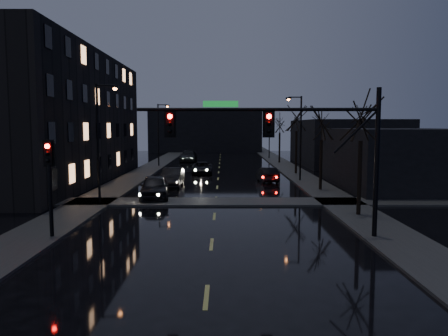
{
  "coord_description": "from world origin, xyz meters",
  "views": [
    {
      "loc": [
        0.52,
        -11.02,
        5.27
      ],
      "look_at": [
        0.56,
        10.23,
        3.2
      ],
      "focal_mm": 35.0,
      "sensor_mm": 36.0,
      "label": 1
    }
  ],
  "objects_px": {
    "oncoming_car_c": "(202,168)",
    "oncoming_car_d": "(188,156)",
    "lead_car": "(267,175)",
    "oncoming_car_a": "(154,187)",
    "oncoming_car_b": "(172,177)"
  },
  "relations": [
    {
      "from": "oncoming_car_b",
      "to": "lead_car",
      "type": "xyz_separation_m",
      "value": [
        8.57,
        2.9,
        -0.11
      ]
    },
    {
      "from": "oncoming_car_d",
      "to": "oncoming_car_c",
      "type": "bearing_deg",
      "value": -78.54
    },
    {
      "from": "oncoming_car_a",
      "to": "oncoming_car_b",
      "type": "distance_m",
      "value": 6.63
    },
    {
      "from": "oncoming_car_a",
      "to": "lead_car",
      "type": "distance_m",
      "value": 13.15
    },
    {
      "from": "oncoming_car_d",
      "to": "oncoming_car_b",
      "type": "bearing_deg",
      "value": -86.64
    },
    {
      "from": "oncoming_car_c",
      "to": "oncoming_car_b",
      "type": "bearing_deg",
      "value": -104.66
    },
    {
      "from": "oncoming_car_b",
      "to": "lead_car",
      "type": "bearing_deg",
      "value": 19.46
    },
    {
      "from": "oncoming_car_a",
      "to": "oncoming_car_d",
      "type": "height_order",
      "value": "oncoming_car_a"
    },
    {
      "from": "oncoming_car_b",
      "to": "lead_car",
      "type": "relative_size",
      "value": 1.15
    },
    {
      "from": "oncoming_car_d",
      "to": "lead_car",
      "type": "bearing_deg",
      "value": -66.58
    },
    {
      "from": "oncoming_car_a",
      "to": "oncoming_car_c",
      "type": "xyz_separation_m",
      "value": [
        2.65,
        16.28,
        -0.19
      ]
    },
    {
      "from": "oncoming_car_a",
      "to": "oncoming_car_c",
      "type": "relative_size",
      "value": 1.05
    },
    {
      "from": "oncoming_car_c",
      "to": "oncoming_car_d",
      "type": "distance_m",
      "value": 16.91
    },
    {
      "from": "lead_car",
      "to": "oncoming_car_d",
      "type": "bearing_deg",
      "value": -75.49
    },
    {
      "from": "oncoming_car_c",
      "to": "lead_car",
      "type": "relative_size",
      "value": 1.14
    }
  ]
}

